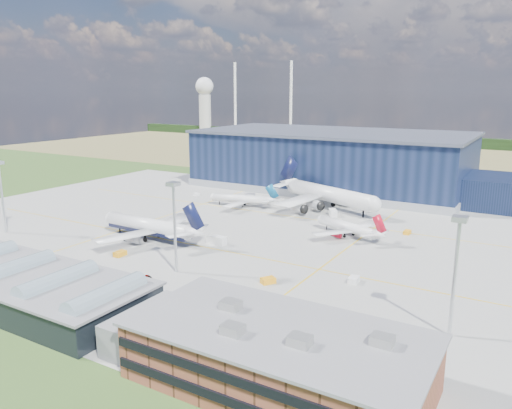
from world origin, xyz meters
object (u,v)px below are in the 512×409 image
airliner_regional (241,195)px  car_b (387,362)px  airliner_navy (148,218)px  hangar (337,163)px  ops_building (278,356)px  light_mast_west (1,185)px  gse_cart_b (196,194)px  car_a (148,278)px  gse_van_b (333,213)px  gse_tug_c (407,232)px  airliner_widebody (330,186)px  gse_tug_a (120,254)px  light_mast_center (174,212)px  gse_van_a (217,240)px  gse_tug_b (268,281)px  gse_cart_a (354,280)px  airliner_red (347,222)px

airliner_regional → car_b: (82.83, -85.32, -4.20)m
airliner_navy → hangar: bearing=-97.6°
ops_building → light_mast_west: light_mast_west is taller
gse_cart_b → car_a: bearing=-131.5°
gse_van_b → gse_tug_c: size_ratio=1.75×
airliner_widebody → gse_tug_a: airliner_widebody is taller
light_mast_west → gse_cart_b: bearing=76.7°
ops_building → car_a: (-47.28, 22.33, -4.20)m
light_mast_west → car_b: (128.01, -16.01, -14.89)m
car_a → gse_cart_b: bearing=48.6°
ops_building → light_mast_center: 55.13m
airliner_navy → car_b: (83.64, -34.01, -6.13)m
gse_tug_a → car_b: gse_tug_a is taller
gse_tug_a → car_a: 21.17m
ops_building → car_a: ops_building is taller
ops_building → gse_van_a: 73.54m
hangar → car_b: size_ratio=44.38×
hangar → gse_tug_b: size_ratio=43.82×
airliner_navy → light_mast_center: bearing=147.1°
ops_building → gse_van_b: (-33.01, 103.63, -3.62)m
gse_tug_a → gse_van_a: bearing=52.2°
gse_tug_a → car_b: size_ratio=1.05×
airliner_widebody → gse_tug_c: 40.57m
car_a → car_b: (60.28, -8.34, -0.06)m
airliner_widebody → light_mast_center: bearing=-72.2°
airliner_navy → gse_tug_a: airliner_navy is taller
light_mast_center → airliner_widebody: (6.56, 83.13, -6.60)m
hangar → airliner_widebody: bearing=-71.7°
airliner_navy → gse_tug_b: 51.06m
airliner_navy → gse_cart_a: size_ratio=12.62×
airliner_red → airliner_regional: 53.12m
gse_van_b → ops_building: bearing=-103.3°
light_mast_center → gse_cart_a: light_mast_center is taller
airliner_navy → airliner_red: (51.03, 34.00, -2.04)m
airliner_navy → airliner_regional: 51.35m
gse_tug_a → gse_van_a: gse_van_a is taller
airliner_widebody → car_b: size_ratio=16.58×
gse_cart_b → car_b: (109.96, -92.38, -0.09)m
light_mast_west → light_mast_center: (70.00, 0.00, 0.00)m
gse_cart_b → car_a: size_ratio=0.83×
ops_building → gse_van_a: size_ratio=7.83×
hangar → gse_tug_a: size_ratio=42.16×
ops_building → light_mast_west: size_ratio=2.00×
gse_tug_a → gse_van_b: (33.24, 71.91, 0.46)m
gse_tug_b → car_a: (-25.72, -12.89, -0.12)m
airliner_regional → gse_tug_b: bearing=115.1°
light_mast_west → gse_tug_c: light_mast_west is taller
car_a → hangar: bearing=20.1°
airliner_red → gse_van_a: bearing=65.4°
airliner_red → gse_tug_b: 46.99m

